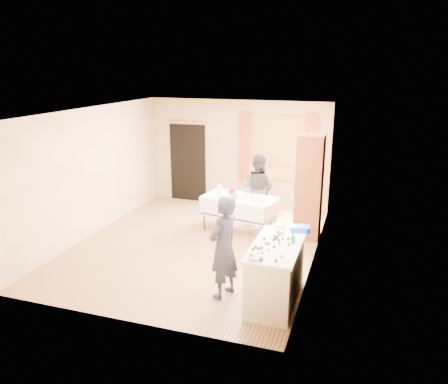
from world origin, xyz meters
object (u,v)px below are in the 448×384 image
(party_table, at_px, (240,211))
(chair, at_px, (259,204))
(girl, at_px, (224,247))
(counter, at_px, (276,273))
(woman, at_px, (258,188))
(cabinet, at_px, (309,187))

(party_table, bearing_deg, chair, 91.39)
(girl, bearing_deg, chair, -154.98)
(counter, bearing_deg, woman, 108.44)
(chair, height_order, woman, woman)
(party_table, relative_size, girl, 1.04)
(cabinet, xyz_separation_m, woman, (-1.17, 0.50, -0.27))
(chair, distance_m, girl, 3.76)
(party_table, bearing_deg, counter, -52.49)
(girl, bearing_deg, woman, -155.57)
(party_table, distance_m, girl, 2.76)
(chair, bearing_deg, woman, -89.10)
(party_table, height_order, chair, chair)
(woman, bearing_deg, party_table, 85.96)
(girl, height_order, woman, girl)
(cabinet, relative_size, party_table, 1.28)
(cabinet, distance_m, chair, 1.72)
(cabinet, height_order, counter, cabinet)
(chair, bearing_deg, cabinet, -45.63)
(cabinet, relative_size, counter, 1.46)
(cabinet, xyz_separation_m, chair, (-1.24, 0.91, -0.76))
(counter, relative_size, girl, 0.91)
(counter, relative_size, party_table, 0.87)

